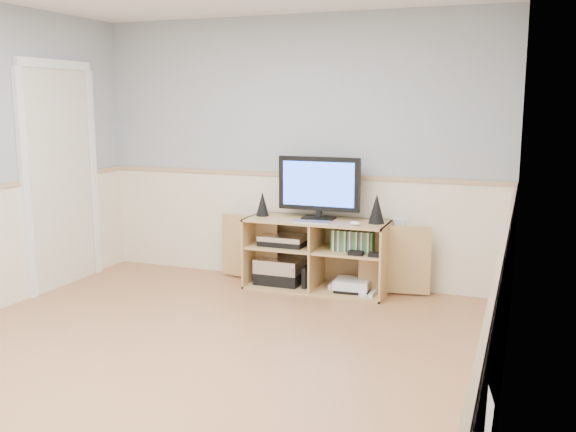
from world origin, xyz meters
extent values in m
cube|color=tan|center=(0.00, 0.00, -0.01)|extent=(4.00, 4.50, 0.02)
cube|color=#A0AAAE|center=(2.01, 0.00, 1.25)|extent=(0.02, 4.50, 2.50)
cube|color=#A0AAAE|center=(0.00, 2.26, 1.25)|extent=(4.00, 0.02, 2.50)
cube|color=beige|center=(0.00, 2.24, 0.50)|extent=(4.00, 0.01, 1.00)
cube|color=tan|center=(0.00, 2.23, 1.02)|extent=(4.00, 0.02, 0.04)
cube|color=beige|center=(-1.98, 1.30, 1.00)|extent=(0.03, 0.82, 2.00)
cube|color=tan|center=(0.30, 1.98, 0.01)|extent=(1.30, 0.49, 0.02)
cube|color=tan|center=(0.30, 1.98, 0.64)|extent=(1.30, 0.49, 0.02)
cube|color=tan|center=(-0.34, 1.98, 0.33)|extent=(0.02, 0.49, 0.65)
cube|color=tan|center=(0.94, 1.98, 0.33)|extent=(0.02, 0.49, 0.65)
cube|color=tan|center=(0.30, 2.21, 0.33)|extent=(1.30, 0.02, 0.65)
cube|color=tan|center=(0.30, 1.98, 0.33)|extent=(0.02, 0.47, 0.61)
cube|color=tan|center=(-0.02, 1.98, 0.38)|extent=(0.62, 0.45, 0.02)
cube|color=tan|center=(0.63, 1.98, 0.38)|extent=(0.62, 0.45, 0.02)
cube|color=tan|center=(-0.40, 2.04, 0.33)|extent=(0.63, 0.13, 0.61)
cube|color=tan|center=(1.01, 2.04, 0.33)|extent=(0.63, 0.13, 0.61)
cube|color=black|center=(0.30, 2.03, 0.66)|extent=(0.29, 0.18, 0.02)
cube|color=black|center=(0.30, 2.03, 0.70)|extent=(0.05, 0.04, 0.06)
cube|color=black|center=(0.30, 2.03, 0.97)|extent=(0.76, 0.05, 0.49)
cube|color=blue|center=(0.30, 2.00, 0.97)|extent=(0.67, 0.01, 0.40)
cone|color=black|center=(-0.24, 2.00, 0.76)|extent=(0.12, 0.12, 0.22)
cone|color=black|center=(0.84, 2.00, 0.78)|extent=(0.14, 0.14, 0.26)
cube|color=silver|center=(0.31, 1.84, 0.66)|extent=(0.33, 0.15, 0.01)
ellipsoid|color=white|center=(0.69, 1.84, 0.67)|extent=(0.11, 0.08, 0.04)
cube|color=black|center=(-0.06, 1.98, 0.07)|extent=(0.42, 0.31, 0.11)
cube|color=silver|center=(-0.06, 1.98, 0.20)|extent=(0.42, 0.31, 0.13)
cube|color=black|center=(-0.02, 1.98, 0.42)|extent=(0.42, 0.29, 0.05)
cube|color=silver|center=(-0.02, 1.98, 0.46)|extent=(0.42, 0.29, 0.05)
cube|color=black|center=(0.22, 1.93, 0.12)|extent=(0.04, 0.14, 0.20)
cube|color=white|center=(0.53, 2.01, 0.04)|extent=(0.22, 0.18, 0.05)
cube|color=black|center=(0.65, 1.96, 0.04)|extent=(0.32, 0.26, 0.03)
cube|color=white|center=(0.65, 1.96, 0.09)|extent=(0.33, 0.28, 0.08)
cube|color=white|center=(0.85, 1.88, 0.04)|extent=(0.04, 0.14, 0.03)
cube|color=white|center=(0.83, 2.04, 0.04)|extent=(0.09, 0.15, 0.03)
cube|color=#3F8C3F|center=(0.65, 1.96, 0.48)|extent=(0.38, 0.14, 0.19)
cube|color=white|center=(1.00, 2.23, 0.60)|extent=(0.12, 0.03, 0.12)
camera|label=1|loc=(2.08, -3.47, 1.70)|focal=40.00mm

